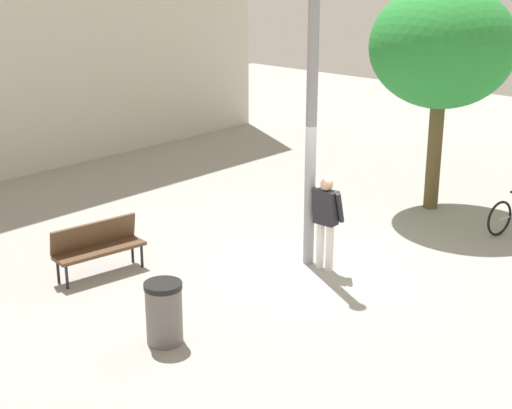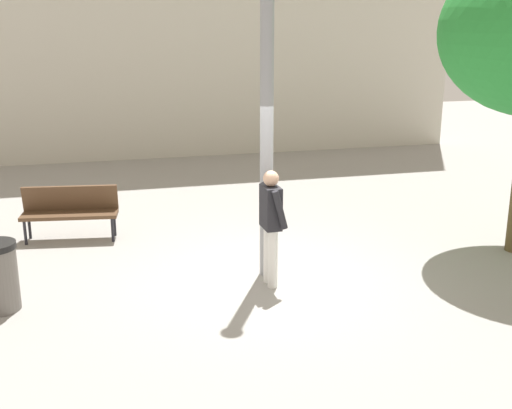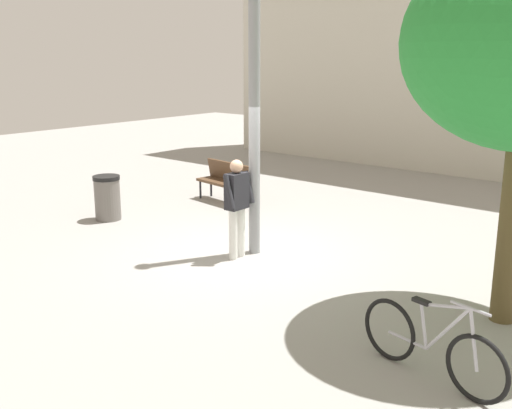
{
  "view_description": "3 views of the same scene",
  "coord_description": "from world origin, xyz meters",
  "views": [
    {
      "loc": [
        -10.1,
        -7.73,
        5.36
      ],
      "look_at": [
        -0.82,
        0.69,
        1.19
      ],
      "focal_mm": 54.12,
      "sensor_mm": 36.0,
      "label": 1
    },
    {
      "loc": [
        -2.36,
        -8.5,
        3.68
      ],
      "look_at": [
        -0.11,
        0.31,
        1.05
      ],
      "focal_mm": 45.56,
      "sensor_mm": 36.0,
      "label": 2
    },
    {
      "loc": [
        6.47,
        -7.45,
        3.36
      ],
      "look_at": [
        0.21,
        0.0,
        0.92
      ],
      "focal_mm": 42.64,
      "sensor_mm": 36.0,
      "label": 3
    }
  ],
  "objects": [
    {
      "name": "person_by_lamppost",
      "position": [
        -0.03,
        -0.21,
        0.97
      ],
      "size": [
        0.29,
        0.6,
        1.67
      ],
      "color": "white",
      "rests_on": "ground_plane"
    },
    {
      "name": "park_bench",
      "position": [
        -2.81,
        2.57,
        0.55
      ],
      "size": [
        1.65,
        0.69,
        0.92
      ],
      "color": "#513823",
      "rests_on": "ground_plane"
    },
    {
      "name": "building_facade",
      "position": [
        0.0,
        9.86,
        4.62
      ],
      "size": [
        15.63,
        2.0,
        9.25
      ],
      "primitive_type": "cube",
      "color": "beige",
      "rests_on": "ground_plane"
    },
    {
      "name": "trash_bin",
      "position": [
        -3.67,
        -0.13,
        0.46
      ],
      "size": [
        0.55,
        0.55,
        0.92
      ],
      "color": "#66605B",
      "rests_on": "ground_plane"
    },
    {
      "name": "ground_plane",
      "position": [
        0.0,
        0.0,
        0.0
      ],
      "size": [
        36.0,
        36.0,
        0.0
      ],
      "primitive_type": "plane",
      "color": "gray"
    },
    {
      "name": "lamppost",
      "position": [
        0.02,
        0.19,
        2.65
      ],
      "size": [
        0.28,
        0.28,
        5.0
      ],
      "color": "gray",
      "rests_on": "ground_plane"
    },
    {
      "name": "bicycle_silver",
      "position": [
        4.14,
        -1.83,
        0.38
      ],
      "size": [
        1.78,
        0.43,
        0.97
      ],
      "color": "black",
      "rests_on": "ground_plane"
    }
  ]
}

